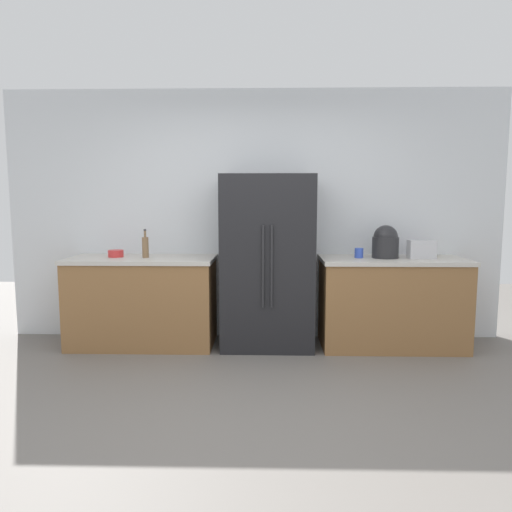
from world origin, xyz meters
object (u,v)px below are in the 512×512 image
Objects in this scene: toaster at (422,249)px; cup_a at (359,253)px; refrigerator at (267,262)px; bottle_a at (145,247)px; cup_b at (421,252)px; rice_cooker at (385,242)px; cup_c at (432,253)px; bowl_a at (116,254)px.

toaster reaches higher than cup_a.
refrigerator is 1.24m from bottle_a.
refrigerator is 1.61m from cup_b.
refrigerator reaches higher than rice_cooker.
bottle_a reaches higher than cup_b.
bowl_a is (-3.24, -0.11, -0.00)m from cup_c.
refrigerator reaches higher than toaster.
cup_b and cup_c have the same top height.
rice_cooker is 3.84× the size of cup_c.
cup_b is 3.14m from bowl_a.
rice_cooker is at bearing -167.09° from cup_c.
cup_c is at bearing 1.92° from bowl_a.
rice_cooker is at bearing 0.90° from bottle_a.
refrigerator is 0.92m from cup_a.
cup_a is 0.78m from cup_c.
bottle_a reaches higher than cup_c.
bottle_a reaches higher than toaster.
bowl_a is (-2.46, 0.01, -0.01)m from cup_a.
cup_a is 0.69m from cup_b.
bottle_a is (-2.41, -0.04, -0.05)m from rice_cooker.
refrigerator is at bearing 179.49° from toaster.
cup_b is 1.08× the size of cup_c.
toaster is 3.00× the size of cup_c.
cup_a is 0.63× the size of bowl_a.
cup_a is at bearing 179.48° from rice_cooker.
bottle_a is at bearing -179.10° from rice_cooker.
cup_b is (0.67, 0.17, -0.01)m from cup_a.
cup_c reaches higher than bowl_a.
bottle_a is at bearing -8.28° from bowl_a.
bottle_a is (-1.23, -0.01, 0.15)m from refrigerator.
rice_cooker is at bearing 1.17° from refrigerator.
rice_cooker is 0.28m from cup_a.
toaster is 2.76m from bottle_a.
cup_c is (1.69, 0.14, 0.08)m from refrigerator.
rice_cooker is at bearing -157.65° from cup_b.
rice_cooker is 1.14× the size of bottle_a.
cup_a reaches higher than bowl_a.
toaster is at bearing -3.77° from cup_a.
refrigerator reaches higher than cup_a.
bottle_a is 2.97× the size of cup_a.
toaster is 3.08m from bowl_a.
cup_c is at bearing 4.77° from refrigerator.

